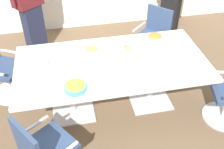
% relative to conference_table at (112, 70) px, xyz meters
% --- Properties ---
extents(ground_plane, '(10.00, 10.00, 0.01)m').
position_rel_conference_table_xyz_m(ground_plane, '(0.00, 0.00, -0.63)').
color(ground_plane, brown).
extents(conference_table, '(2.40, 1.20, 0.75)m').
position_rel_conference_table_xyz_m(conference_table, '(0.00, 0.00, 0.00)').
color(conference_table, silver).
rests_on(conference_table, ground).
extents(office_chair_0, '(0.73, 0.73, 0.91)m').
position_rel_conference_table_xyz_m(office_chair_0, '(-1.47, 0.56, -0.22)').
color(office_chair_0, silver).
rests_on(office_chair_0, ground).
extents(office_chair_3, '(0.76, 0.76, 0.91)m').
position_rel_conference_table_xyz_m(office_chair_3, '(0.88, 0.94, -0.22)').
color(office_chair_3, silver).
rests_on(office_chair_3, ground).
extents(person_standing_0, '(0.54, 0.44, 1.82)m').
position_rel_conference_table_xyz_m(person_standing_0, '(-1.04, 1.61, 0.33)').
color(person_standing_0, '#232842').
rests_on(person_standing_0, ground).
extents(snack_bowl_pretzels, '(0.21, 0.21, 0.09)m').
position_rel_conference_table_xyz_m(snack_bowl_pretzels, '(0.69, 0.40, 0.17)').
color(snack_bowl_pretzels, beige).
rests_on(snack_bowl_pretzels, conference_table).
extents(snack_bowl_chips_yellow, '(0.25, 0.25, 0.09)m').
position_rel_conference_table_xyz_m(snack_bowl_chips_yellow, '(-0.50, -0.42, 0.17)').
color(snack_bowl_chips_yellow, '#4C9EC6').
rests_on(snack_bowl_chips_yellow, conference_table).
extents(snack_bowl_cookies, '(0.18, 0.18, 0.11)m').
position_rel_conference_table_xyz_m(snack_bowl_cookies, '(-0.23, 0.23, 0.18)').
color(snack_bowl_cookies, white).
rests_on(snack_bowl_cookies, conference_table).
extents(donut_platter, '(0.37, 0.37, 0.04)m').
position_rel_conference_table_xyz_m(donut_platter, '(0.12, 0.26, 0.14)').
color(donut_platter, white).
rests_on(donut_platter, conference_table).
extents(plate_stack, '(0.20, 0.20, 0.04)m').
position_rel_conference_table_xyz_m(plate_stack, '(0.77, -0.31, 0.15)').
color(plate_stack, white).
rests_on(plate_stack, conference_table).
extents(napkin_pile, '(0.18, 0.18, 0.07)m').
position_rel_conference_table_xyz_m(napkin_pile, '(-0.88, 0.05, 0.16)').
color(napkin_pile, white).
rests_on(napkin_pile, conference_table).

